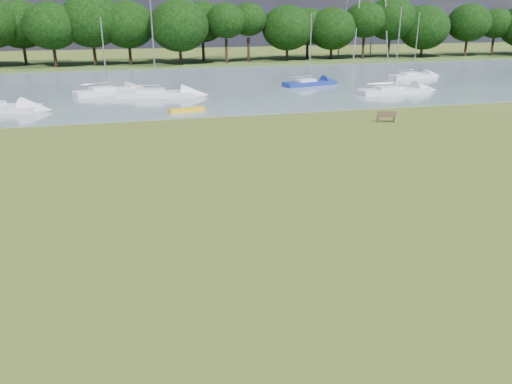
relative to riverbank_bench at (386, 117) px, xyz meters
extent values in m
plane|color=olive|center=(-16.44, -16.28, -0.48)|extent=(220.00, 220.00, 0.00)
cube|color=slate|center=(-16.44, 25.72, -0.48)|extent=(220.00, 40.00, 0.10)
cube|color=#4C6626|center=(-16.44, 55.72, -0.48)|extent=(220.00, 20.00, 0.40)
cube|color=brown|center=(-0.61, 0.30, -0.24)|extent=(0.24, 0.47, 0.48)
cube|color=brown|center=(0.66, -0.17, -0.24)|extent=(0.24, 0.47, 0.48)
cube|color=brown|center=(0.02, 0.07, 0.00)|extent=(1.62, 0.97, 0.05)
cube|color=brown|center=(-0.05, -0.13, 0.24)|extent=(1.48, 0.58, 0.47)
cube|color=#F6B311|center=(-15.58, 8.70, -0.27)|extent=(3.40, 1.52, 0.33)
cylinder|color=black|center=(-39.44, 51.72, 1.62)|extent=(0.50, 0.50, 3.81)
cylinder|color=black|center=(-32.44, 51.72, 1.77)|extent=(0.50, 0.50, 4.09)
ellipsoid|color=black|center=(-32.44, 51.72, 6.77)|extent=(7.98, 7.98, 6.78)
cylinder|color=black|center=(-25.44, 51.72, 1.33)|extent=(0.50, 0.50, 3.23)
ellipsoid|color=black|center=(-25.44, 51.72, 5.29)|extent=(8.98, 8.98, 7.63)
cylinder|color=black|center=(-18.44, 51.72, 1.48)|extent=(0.50, 0.50, 3.52)
ellipsoid|color=black|center=(-18.44, 51.72, 5.78)|extent=(6.98, 6.98, 5.94)
cylinder|color=black|center=(-11.44, 51.72, 1.62)|extent=(0.50, 0.50, 3.81)
ellipsoid|color=black|center=(-11.44, 51.72, 6.28)|extent=(7.98, 7.98, 6.78)
cylinder|color=black|center=(-4.44, 51.72, 1.77)|extent=(0.50, 0.50, 4.09)
ellipsoid|color=black|center=(-4.44, 51.72, 6.77)|extent=(8.98, 8.98, 7.63)
cylinder|color=black|center=(2.56, 51.72, 1.33)|extent=(0.50, 0.50, 3.23)
ellipsoid|color=black|center=(2.56, 51.72, 5.29)|extent=(6.98, 6.98, 5.94)
cylinder|color=black|center=(9.56, 51.72, 1.48)|extent=(0.50, 0.50, 3.52)
ellipsoid|color=black|center=(9.56, 51.72, 5.78)|extent=(7.98, 7.98, 6.78)
cylinder|color=black|center=(16.56, 51.72, 1.62)|extent=(0.50, 0.50, 3.81)
ellipsoid|color=black|center=(16.56, 51.72, 6.28)|extent=(8.98, 8.98, 7.63)
cylinder|color=black|center=(23.56, 51.72, 1.77)|extent=(0.50, 0.50, 4.09)
ellipsoid|color=black|center=(23.56, 51.72, 6.77)|extent=(6.98, 6.98, 5.94)
cylinder|color=black|center=(30.56, 51.72, 1.33)|extent=(0.50, 0.50, 3.23)
ellipsoid|color=black|center=(30.56, 51.72, 5.29)|extent=(7.98, 7.98, 6.78)
cylinder|color=black|center=(37.56, 51.72, 1.48)|extent=(0.50, 0.50, 3.52)
ellipsoid|color=black|center=(37.56, 51.72, 5.78)|extent=(8.98, 8.98, 7.63)
cylinder|color=black|center=(44.56, 51.72, 1.62)|extent=(0.50, 0.50, 3.81)
ellipsoid|color=black|center=(44.56, 51.72, 6.28)|extent=(6.98, 6.98, 5.94)
cylinder|color=black|center=(51.56, 51.72, 1.77)|extent=(0.50, 0.50, 4.09)
ellipsoid|color=black|center=(51.56, 51.72, 6.77)|extent=(7.98, 7.98, 6.78)
cube|color=silver|center=(-17.65, 17.93, -0.04)|extent=(8.65, 4.06, 0.79)
cube|color=silver|center=(-18.30, 18.07, 0.45)|extent=(3.25, 2.42, 0.51)
cylinder|color=#A5A8AD|center=(-17.65, 17.93, 4.86)|extent=(0.14, 0.14, 9.45)
cube|color=silver|center=(17.68, 24.91, -0.05)|extent=(7.21, 2.99, 0.77)
cube|color=silver|center=(17.13, 24.83, 0.42)|extent=(2.65, 1.89, 0.49)
cylinder|color=#A5A8AD|center=(17.68, 24.91, 4.14)|extent=(0.13, 0.13, 8.04)
cube|color=silver|center=(-22.78, 21.25, -0.03)|extent=(7.46, 4.70, 0.80)
cube|color=silver|center=(-23.31, 21.03, 0.45)|extent=(2.96, 2.46, 0.51)
cylinder|color=#A5A8AD|center=(-22.78, 21.25, 3.92)|extent=(0.14, 0.14, 7.56)
cube|color=silver|center=(8.39, 13.62, -0.06)|extent=(8.38, 2.69, 0.74)
cube|color=silver|center=(7.72, 13.59, 0.38)|extent=(2.98, 1.95, 0.47)
cylinder|color=#A5A8AD|center=(8.39, 13.62, 4.42)|extent=(0.13, 0.13, 8.65)
cube|color=navy|center=(1.36, 21.94, -0.05)|extent=(7.06, 3.46, 0.76)
cube|color=silver|center=(0.83, 21.81, 0.41)|extent=(2.67, 2.02, 0.49)
cylinder|color=#A5A8AD|center=(1.36, 21.94, 4.08)|extent=(0.13, 0.13, 7.95)
camera|label=1|loc=(-21.08, -37.17, 8.32)|focal=35.00mm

